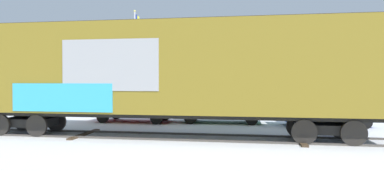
{
  "coord_description": "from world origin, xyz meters",
  "views": [
    {
      "loc": [
        2.03,
        -12.96,
        2.37
      ],
      "look_at": [
        -0.29,
        0.9,
        2.12
      ],
      "focal_mm": 30.39,
      "sensor_mm": 36.0,
      "label": 1
    }
  ],
  "objects": [
    {
      "name": "track",
      "position": [
        -2.33,
        -0.01,
        0.04
      ],
      "size": [
        60.01,
        3.13,
        0.08
      ],
      "color": "#4C4742",
      "rests_on": "ground_plane"
    },
    {
      "name": "parked_car_green",
      "position": [
        0.63,
        4.95,
        0.8
      ],
      "size": [
        4.78,
        2.01,
        1.57
      ],
      "color": "#1E5933",
      "rests_on": "ground_plane"
    },
    {
      "name": "hillside",
      "position": [
        0.05,
        73.97,
        4.1
      ],
      "size": [
        142.21,
        43.05,
        13.12
      ],
      "color": "silver",
      "rests_on": "ground_plane"
    },
    {
      "name": "flagpole",
      "position": [
        -6.92,
        12.54,
        5.2
      ],
      "size": [
        0.26,
        1.62,
        8.01
      ],
      "color": "silver",
      "rests_on": "ground_plane"
    },
    {
      "name": "ground_plane",
      "position": [
        0.0,
        0.0,
        0.0
      ],
      "size": [
        260.0,
        260.0,
        0.0
      ],
      "primitive_type": "plane",
      "color": "silver"
    },
    {
      "name": "parked_car_red",
      "position": [
        -4.2,
        4.57,
        0.83
      ],
      "size": [
        4.54,
        2.09,
        1.67
      ],
      "color": "#B21E1E",
      "rests_on": "ground_plane"
    },
    {
      "name": "freight_car",
      "position": [
        -1.23,
        -0.0,
        2.76
      ],
      "size": [
        17.39,
        2.93,
        4.86
      ],
      "color": "olive",
      "rests_on": "ground_plane"
    },
    {
      "name": "parked_car_blue",
      "position": [
        6.03,
        4.43,
        0.85
      ],
      "size": [
        4.74,
        2.41,
        1.7
      ],
      "color": "navy",
      "rests_on": "ground_plane"
    }
  ]
}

